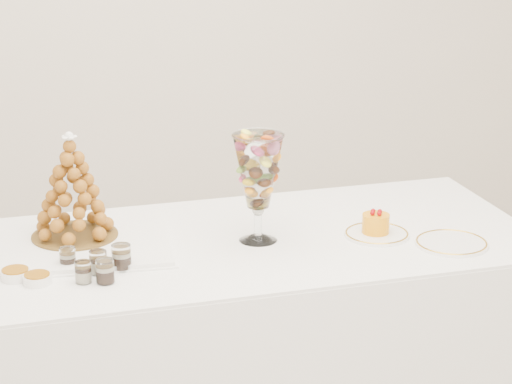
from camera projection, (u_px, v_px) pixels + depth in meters
name	position (u px, v px, depth m)	size (l,w,h in m)	color
buffet_table	(206.00, 359.00, 3.26)	(2.13, 0.87, 0.81)	white
lace_tray	(79.00, 247.00, 3.09)	(0.55, 0.41, 0.02)	white
macaron_vase	(258.00, 173.00, 3.10)	(0.16, 0.16, 0.35)	white
cake_plate	(377.00, 234.00, 3.20)	(0.21, 0.21, 0.01)	white
spare_plate	(451.00, 243.00, 3.13)	(0.23, 0.23, 0.01)	white
verrine_a	(68.00, 258.00, 2.94)	(0.05, 0.05, 0.06)	white
verrine_b	(98.00, 262.00, 2.90)	(0.05, 0.05, 0.07)	white
verrine_c	(121.00, 257.00, 2.93)	(0.06, 0.06, 0.08)	white
verrine_d	(83.00, 272.00, 2.84)	(0.05, 0.05, 0.06)	white
verrine_e	(105.00, 271.00, 2.83)	(0.05, 0.05, 0.07)	white
ramekin_back	(15.00, 275.00, 2.87)	(0.09, 0.09, 0.03)	white
ramekin_front	(37.00, 279.00, 2.84)	(0.08, 0.08, 0.03)	white
croquembouche	(72.00, 186.00, 3.10)	(0.27, 0.27, 0.34)	brown
mousse_cake	(376.00, 223.00, 3.19)	(0.09, 0.09, 0.08)	orange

